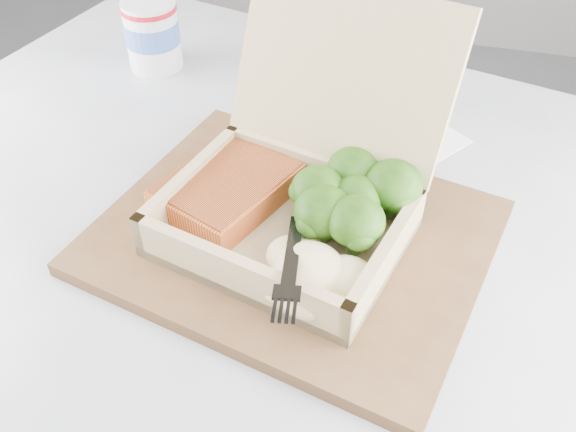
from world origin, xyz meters
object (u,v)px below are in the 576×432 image
(paper_cup, at_px, (152,32))
(cafe_table, at_px, (224,381))
(takeout_container, at_px, (303,177))
(serving_tray, at_px, (293,237))

(paper_cup, bearing_deg, cafe_table, -59.15)
(takeout_container, height_order, paper_cup, takeout_container)
(serving_tray, distance_m, takeout_container, 0.06)
(serving_tray, relative_size, takeout_container, 1.26)
(cafe_table, xyz_separation_m, paper_cup, (-0.18, 0.30, 0.24))
(cafe_table, height_order, paper_cup, paper_cup)
(serving_tray, xyz_separation_m, takeout_container, (0.00, 0.02, 0.05))
(cafe_table, relative_size, takeout_container, 3.95)
(takeout_container, xyz_separation_m, paper_cup, (-0.25, 0.24, -0.01))
(cafe_table, xyz_separation_m, takeout_container, (0.07, 0.06, 0.25))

